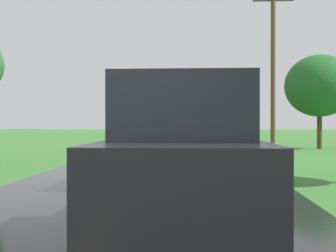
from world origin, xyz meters
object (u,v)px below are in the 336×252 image
banana_truck_far (188,123)px  following_car (185,157)px  roadside_tree_far_left (320,86)px  utility_pole_roadside (273,68)px  banana_truck_near (190,124)px

banana_truck_far → following_car: (0.26, -19.34, -0.39)m
roadside_tree_far_left → following_car: roadside_tree_far_left is taller
utility_pole_roadside → roadside_tree_far_left: bearing=60.5°
banana_truck_near → utility_pole_roadside: utility_pole_roadside is taller
banana_truck_far → utility_pole_roadside: size_ratio=0.81×
utility_pole_roadside → banana_truck_near: bearing=-117.1°
following_car → banana_truck_near: bearing=90.0°
banana_truck_near → roadside_tree_far_left: bearing=61.7°
utility_pole_roadside → roadside_tree_far_left: 7.78m
roadside_tree_far_left → following_car: size_ratio=1.32×
banana_truck_far → roadside_tree_far_left: roadside_tree_far_left is taller
banana_truck_near → utility_pole_roadside: bearing=62.9°
banana_truck_near → banana_truck_far: same height
utility_pole_roadside → following_car: utility_pole_roadside is taller
banana_truck_near → roadside_tree_far_left: size_ratio=1.08×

